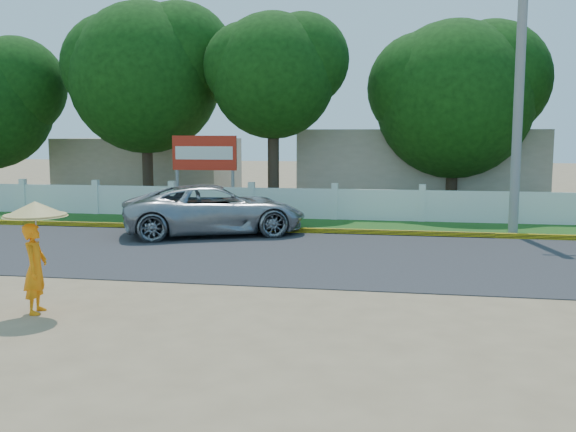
{
  "coord_description": "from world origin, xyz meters",
  "views": [
    {
      "loc": [
        2.37,
        -11.09,
        3.0
      ],
      "look_at": [
        0.0,
        2.0,
        1.3
      ],
      "focal_mm": 40.0,
      "sensor_mm": 36.0,
      "label": 1
    }
  ],
  "objects_px": {
    "monk_with_parasol": "(35,241)",
    "billboard": "(204,157)",
    "vehicle": "(215,210)",
    "utility_pole": "(519,99)"
  },
  "relations": [
    {
      "from": "monk_with_parasol",
      "to": "utility_pole",
      "type": "bearing_deg",
      "value": 47.9
    },
    {
      "from": "billboard",
      "to": "vehicle",
      "type": "bearing_deg",
      "value": -69.26
    },
    {
      "from": "utility_pole",
      "to": "billboard",
      "type": "bearing_deg",
      "value": 161.95
    },
    {
      "from": "utility_pole",
      "to": "billboard",
      "type": "height_order",
      "value": "utility_pole"
    },
    {
      "from": "vehicle",
      "to": "billboard",
      "type": "height_order",
      "value": "billboard"
    },
    {
      "from": "monk_with_parasol",
      "to": "billboard",
      "type": "xyz_separation_m",
      "value": [
        -1.43,
        13.76,
        0.9
      ]
    },
    {
      "from": "vehicle",
      "to": "monk_with_parasol",
      "type": "distance_m",
      "value": 8.81
    },
    {
      "from": "utility_pole",
      "to": "billboard",
      "type": "relative_size",
      "value": 2.73
    },
    {
      "from": "monk_with_parasol",
      "to": "billboard",
      "type": "relative_size",
      "value": 0.64
    },
    {
      "from": "utility_pole",
      "to": "vehicle",
      "type": "xyz_separation_m",
      "value": [
        -8.82,
        -1.49,
        -3.28
      ]
    }
  ]
}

